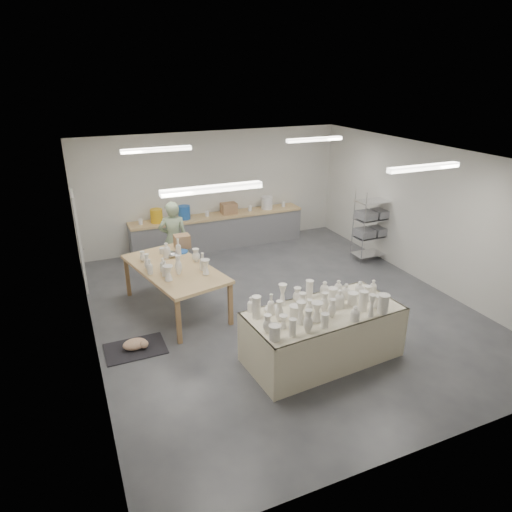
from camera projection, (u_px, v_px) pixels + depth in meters
name	position (u px, v px, depth m)	size (l,w,h in m)	color
room	(275.00, 208.00, 8.36)	(8.00, 8.02, 3.00)	#424449
back_counter	(218.00, 230.00, 12.04)	(4.60, 0.60, 1.24)	tan
wire_shelf	(373.00, 224.00, 11.12)	(0.88, 0.48, 1.80)	silver
drying_table	(322.00, 333.00, 7.35)	(2.58, 1.37, 1.26)	olive
work_table	(175.00, 266.00, 8.81)	(1.72, 2.61, 1.28)	tan
rug	(135.00, 349.00, 7.75)	(1.00, 0.70, 0.02)	black
cat	(136.00, 344.00, 7.71)	(0.44, 0.33, 0.17)	white
potter	(174.00, 239.00, 10.23)	(0.64, 0.42, 1.76)	#92AB84
red_stool	(173.00, 261.00, 10.69)	(0.38, 0.38, 0.29)	#A41F17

